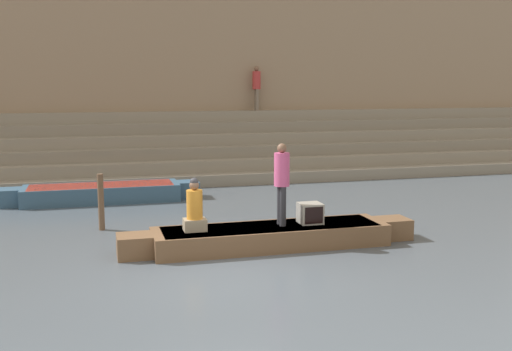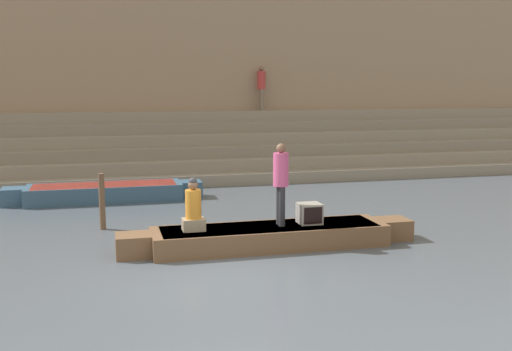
{
  "view_description": "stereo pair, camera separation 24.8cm",
  "coord_description": "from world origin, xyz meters",
  "px_view_note": "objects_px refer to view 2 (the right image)",
  "views": [
    {
      "loc": [
        -2.15,
        -10.24,
        3.4
      ],
      "look_at": [
        1.4,
        2.7,
        1.35
      ],
      "focal_mm": 42.0,
      "sensor_mm": 36.0,
      "label": 1
    },
    {
      "loc": [
        -1.91,
        -10.31,
        3.4
      ],
      "look_at": [
        1.4,
        2.7,
        1.35
      ],
      "focal_mm": 42.0,
      "sensor_mm": 36.0,
      "label": 2
    }
  ],
  "objects_px": {
    "person_standing": "(281,178)",
    "tv_set": "(310,213)",
    "person_rowing": "(193,209)",
    "rowboat_main": "(270,236)",
    "moored_boat_shore": "(105,192)",
    "person_on_steps": "(261,85)",
    "mooring_post": "(102,202)"
  },
  "relations": [
    {
      "from": "person_standing",
      "to": "person_on_steps",
      "type": "height_order",
      "value": "person_on_steps"
    },
    {
      "from": "tv_set",
      "to": "moored_boat_shore",
      "type": "distance_m",
      "value": 7.37
    },
    {
      "from": "moored_boat_shore",
      "to": "person_on_steps",
      "type": "relative_size",
      "value": 3.32
    },
    {
      "from": "rowboat_main",
      "to": "person_on_steps",
      "type": "height_order",
      "value": "person_on_steps"
    },
    {
      "from": "moored_boat_shore",
      "to": "person_standing",
      "type": "bearing_deg",
      "value": -62.58
    },
    {
      "from": "rowboat_main",
      "to": "person_rowing",
      "type": "height_order",
      "value": "person_rowing"
    },
    {
      "from": "tv_set",
      "to": "rowboat_main",
      "type": "bearing_deg",
      "value": -179.96
    },
    {
      "from": "person_rowing",
      "to": "person_standing",
      "type": "bearing_deg",
      "value": 6.59
    },
    {
      "from": "person_rowing",
      "to": "rowboat_main",
      "type": "bearing_deg",
      "value": 5.01
    },
    {
      "from": "rowboat_main",
      "to": "person_standing",
      "type": "bearing_deg",
      "value": 10.95
    },
    {
      "from": "person_rowing",
      "to": "moored_boat_shore",
      "type": "distance_m",
      "value": 6.29
    },
    {
      "from": "mooring_post",
      "to": "person_on_steps",
      "type": "xyz_separation_m",
      "value": [
        6.11,
        8.46,
        2.71
      ]
    },
    {
      "from": "person_standing",
      "to": "moored_boat_shore",
      "type": "distance_m",
      "value": 7.1
    },
    {
      "from": "rowboat_main",
      "to": "tv_set",
      "type": "height_order",
      "value": "tv_set"
    },
    {
      "from": "tv_set",
      "to": "mooring_post",
      "type": "distance_m",
      "value": 4.95
    },
    {
      "from": "rowboat_main",
      "to": "person_standing",
      "type": "relative_size",
      "value": 3.66
    },
    {
      "from": "rowboat_main",
      "to": "mooring_post",
      "type": "bearing_deg",
      "value": 144.35
    },
    {
      "from": "person_rowing",
      "to": "person_on_steps",
      "type": "xyz_separation_m",
      "value": [
        4.31,
        10.91,
        2.49
      ]
    },
    {
      "from": "person_rowing",
      "to": "person_on_steps",
      "type": "bearing_deg",
      "value": 74.74
    },
    {
      "from": "person_standing",
      "to": "person_rowing",
      "type": "bearing_deg",
      "value": 168.5
    },
    {
      "from": "person_standing",
      "to": "person_rowing",
      "type": "height_order",
      "value": "person_standing"
    },
    {
      "from": "person_standing",
      "to": "mooring_post",
      "type": "bearing_deg",
      "value": 134.52
    },
    {
      "from": "person_rowing",
      "to": "tv_set",
      "type": "bearing_deg",
      "value": 6.33
    },
    {
      "from": "rowboat_main",
      "to": "person_rowing",
      "type": "distance_m",
      "value": 1.74
    },
    {
      "from": "person_standing",
      "to": "tv_set",
      "type": "xyz_separation_m",
      "value": [
        0.64,
        -0.01,
        -0.79
      ]
    },
    {
      "from": "tv_set",
      "to": "mooring_post",
      "type": "relative_size",
      "value": 0.36
    },
    {
      "from": "person_standing",
      "to": "tv_set",
      "type": "height_order",
      "value": "person_standing"
    },
    {
      "from": "rowboat_main",
      "to": "mooring_post",
      "type": "height_order",
      "value": "mooring_post"
    },
    {
      "from": "rowboat_main",
      "to": "moored_boat_shore",
      "type": "xyz_separation_m",
      "value": [
        -3.35,
        6.05,
        0.02
      ]
    },
    {
      "from": "moored_boat_shore",
      "to": "mooring_post",
      "type": "distance_m",
      "value": 3.59
    },
    {
      "from": "person_on_steps",
      "to": "tv_set",
      "type": "bearing_deg",
      "value": 137.82
    },
    {
      "from": "moored_boat_shore",
      "to": "person_on_steps",
      "type": "xyz_separation_m",
      "value": [
        6.04,
        4.9,
        3.12
      ]
    }
  ]
}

